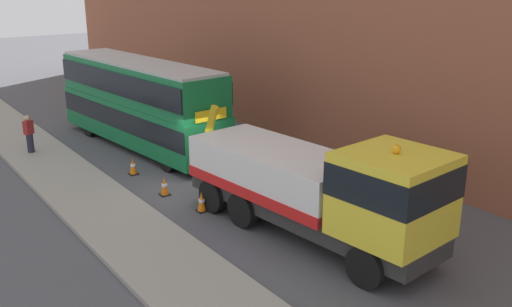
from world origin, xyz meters
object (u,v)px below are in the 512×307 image
(double_decker_bus, at_px, (140,100))
(recovery_tow_truck, at_px, (317,186))
(traffic_cone_midway, at_px, (164,186))
(traffic_cone_near_truck, at_px, (202,202))
(pedestrian_onlooker, at_px, (29,134))
(traffic_cone_near_bus, at_px, (133,166))

(double_decker_bus, bearing_deg, recovery_tow_truck, -5.15)
(recovery_tow_truck, height_order, traffic_cone_midway, recovery_tow_truck)
(traffic_cone_midway, height_order, traffic_cone_near_truck, same)
(recovery_tow_truck, height_order, pedestrian_onlooker, recovery_tow_truck)
(double_decker_bus, relative_size, traffic_cone_near_truck, 15.54)
(pedestrian_onlooker, distance_m, traffic_cone_near_truck, 10.47)
(traffic_cone_near_truck, bearing_deg, pedestrian_onlooker, -163.44)
(recovery_tow_truck, distance_m, double_decker_bus, 12.30)
(pedestrian_onlooker, relative_size, traffic_cone_midway, 2.38)
(double_decker_bus, height_order, pedestrian_onlooker, double_decker_bus)
(traffic_cone_near_truck, bearing_deg, double_decker_bus, 168.40)
(double_decker_bus, height_order, traffic_cone_midway, double_decker_bus)
(traffic_cone_near_truck, bearing_deg, recovery_tow_truck, 24.34)
(double_decker_bus, relative_size, pedestrian_onlooker, 6.54)
(traffic_cone_midway, distance_m, traffic_cone_near_truck, 2.14)
(double_decker_bus, xyz_separation_m, pedestrian_onlooker, (-1.63, -4.70, -1.25))
(pedestrian_onlooker, bearing_deg, recovery_tow_truck, -11.51)
(pedestrian_onlooker, bearing_deg, traffic_cone_near_truck, -13.77)
(pedestrian_onlooker, relative_size, traffic_cone_near_bus, 2.38)
(double_decker_bus, xyz_separation_m, traffic_cone_near_truck, (8.39, -1.72, -1.89))
(recovery_tow_truck, xyz_separation_m, traffic_cone_midway, (-6.01, -2.11, -1.42))
(double_decker_bus, height_order, traffic_cone_near_truck, double_decker_bus)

